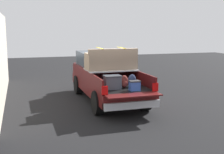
{
  "coord_description": "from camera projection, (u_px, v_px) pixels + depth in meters",
  "views": [
    {
      "loc": [
        -11.44,
        3.42,
        2.98
      ],
      "look_at": [
        -0.6,
        0.0,
        1.1
      ],
      "focal_mm": 47.51,
      "sensor_mm": 36.0,
      "label": 1
    }
  ],
  "objects": [
    {
      "name": "ground_plane",
      "position": [
        108.0,
        101.0,
        12.26
      ],
      "size": [
        40.0,
        40.0,
        0.0
      ],
      "primitive_type": "plane",
      "color": "black"
    },
    {
      "name": "pickup_truck",
      "position": [
        105.0,
        76.0,
        12.46
      ],
      "size": [
        6.05,
        2.06,
        2.23
      ],
      "color": "#470F0F",
      "rests_on": "ground_plane"
    }
  ]
}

